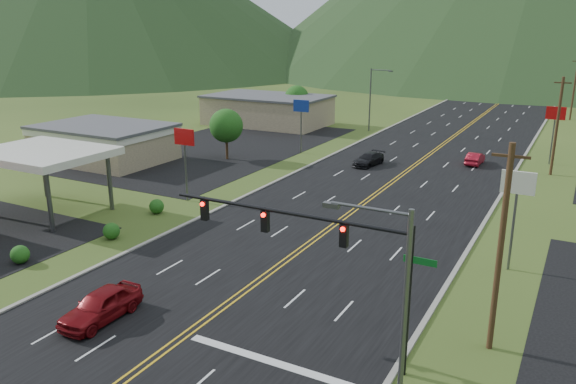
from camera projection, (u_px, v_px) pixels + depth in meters
The scene contains 18 objects.
traffic_signal at pixel (323, 246), 25.14m from camera, with size 13.10×0.43×7.00m.
streetlight_east at pixel (396, 311), 19.67m from camera, with size 3.28×0.25×9.00m.
streetlight_west at pixel (372, 95), 80.70m from camera, with size 3.28×0.25×9.00m.
gas_canopy at pixel (43, 155), 44.98m from camera, with size 10.00×8.00×5.30m.
building_west_mid at pixel (104, 141), 63.78m from camera, with size 14.40×10.40×4.10m.
building_west_far at pixel (268, 110), 87.27m from camera, with size 18.40×11.40×4.50m.
pole_sign_west_a at pixel (185, 144), 48.04m from camera, with size 2.00×0.18×6.40m.
pole_sign_west_b at pixel (301, 111), 66.61m from camera, with size 2.00×0.18×6.40m.
pole_sign_east_a at pixel (517, 193), 34.07m from camera, with size 2.00×0.18×6.40m.
pole_sign_east_b at pixel (555, 119), 61.07m from camera, with size 2.00×0.18×6.40m.
tree_west_a at pixel (226, 126), 63.76m from camera, with size 3.84×3.84×5.82m.
tree_west_b at pixel (297, 98), 88.82m from camera, with size 3.84×3.84×5.82m.
utility_pole_a at pixel (500, 248), 25.38m from camera, with size 1.60×0.28×10.00m.
utility_pole_b at pixel (557, 126), 56.60m from camera, with size 1.60×0.28×10.00m.
utility_pole_c at pixel (574, 88), 90.36m from camera, with size 1.60×0.28×10.00m.
car_red_near at pixel (101, 306), 29.14m from camera, with size 1.93×4.79×1.63m, color maroon.
car_dark_mid at pixel (369, 160), 61.64m from camera, with size 1.88×4.63×1.35m, color black.
car_red_far at pixel (475, 159), 62.11m from camera, with size 1.41×4.04×1.33m, color maroon.
Camera 1 is at (16.23, -7.35, 14.79)m, focal length 35.00 mm.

